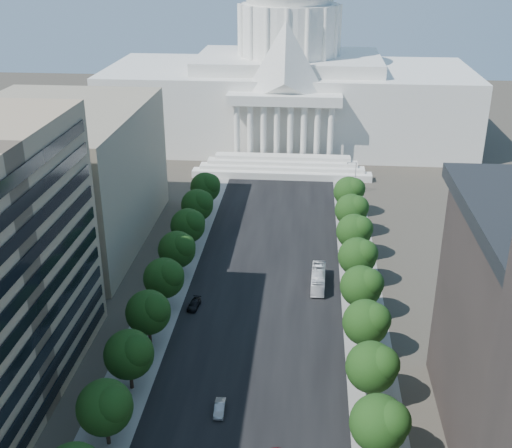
# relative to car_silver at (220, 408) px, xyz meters

# --- Properties ---
(road_asphalt) EXTENTS (30.00, 260.00, 0.01)m
(road_asphalt) POSITION_rel_car_silver_xyz_m (3.78, 46.36, -0.70)
(road_asphalt) COLOR black
(road_asphalt) RESTS_ON ground
(sidewalk_left) EXTENTS (8.00, 260.00, 0.02)m
(sidewalk_left) POSITION_rel_car_silver_xyz_m (-15.22, 46.36, -0.70)
(sidewalk_left) COLOR gray
(sidewalk_left) RESTS_ON ground
(sidewalk_right) EXTENTS (8.00, 260.00, 0.02)m
(sidewalk_right) POSITION_rel_car_silver_xyz_m (22.78, 46.36, -0.70)
(sidewalk_right) COLOR gray
(sidewalk_right) RESTS_ON ground
(capitol) EXTENTS (120.00, 56.00, 73.00)m
(capitol) POSITION_rel_car_silver_xyz_m (3.78, 141.25, 19.31)
(capitol) COLOR white
(capitol) RESTS_ON ground
(office_block_left_far) EXTENTS (38.00, 52.00, 30.00)m
(office_block_left_far) POSITION_rel_car_silver_xyz_m (-44.22, 56.36, 14.30)
(office_block_left_far) COLOR gray
(office_block_left_far) RESTS_ON ground
(tree_l_c) EXTENTS (7.79, 7.60, 9.97)m
(tree_l_c) POSITION_rel_car_silver_xyz_m (-13.88, -7.83, 5.75)
(tree_l_c) COLOR #33261C
(tree_l_c) RESTS_ON ground
(tree_l_d) EXTENTS (7.79, 7.60, 9.97)m
(tree_l_d) POSITION_rel_car_silver_xyz_m (-13.88, 4.17, 5.75)
(tree_l_d) COLOR #33261C
(tree_l_d) RESTS_ON ground
(tree_l_e) EXTENTS (7.79, 7.60, 9.97)m
(tree_l_e) POSITION_rel_car_silver_xyz_m (-13.88, 16.17, 5.75)
(tree_l_e) COLOR #33261C
(tree_l_e) RESTS_ON ground
(tree_l_f) EXTENTS (7.79, 7.60, 9.97)m
(tree_l_f) POSITION_rel_car_silver_xyz_m (-13.88, 28.17, 5.75)
(tree_l_f) COLOR #33261C
(tree_l_f) RESTS_ON ground
(tree_l_g) EXTENTS (7.79, 7.60, 9.97)m
(tree_l_g) POSITION_rel_car_silver_xyz_m (-13.88, 40.17, 5.75)
(tree_l_g) COLOR #33261C
(tree_l_g) RESTS_ON ground
(tree_l_h) EXTENTS (7.79, 7.60, 9.97)m
(tree_l_h) POSITION_rel_car_silver_xyz_m (-13.88, 52.17, 5.75)
(tree_l_h) COLOR #33261C
(tree_l_h) RESTS_ON ground
(tree_l_i) EXTENTS (7.79, 7.60, 9.97)m
(tree_l_i) POSITION_rel_car_silver_xyz_m (-13.88, 64.17, 5.75)
(tree_l_i) COLOR #33261C
(tree_l_i) RESTS_ON ground
(tree_l_j) EXTENTS (7.79, 7.60, 9.97)m
(tree_l_j) POSITION_rel_car_silver_xyz_m (-13.88, 76.17, 5.75)
(tree_l_j) COLOR #33261C
(tree_l_j) RESTS_ON ground
(tree_r_c) EXTENTS (7.79, 7.60, 9.97)m
(tree_r_c) POSITION_rel_car_silver_xyz_m (22.12, -7.83, 5.75)
(tree_r_c) COLOR #33261C
(tree_r_c) RESTS_ON ground
(tree_r_d) EXTENTS (7.79, 7.60, 9.97)m
(tree_r_d) POSITION_rel_car_silver_xyz_m (22.12, 4.17, 5.75)
(tree_r_d) COLOR #33261C
(tree_r_d) RESTS_ON ground
(tree_r_e) EXTENTS (7.79, 7.60, 9.97)m
(tree_r_e) POSITION_rel_car_silver_xyz_m (22.12, 16.17, 5.75)
(tree_r_e) COLOR #33261C
(tree_r_e) RESTS_ON ground
(tree_r_f) EXTENTS (7.79, 7.60, 9.97)m
(tree_r_f) POSITION_rel_car_silver_xyz_m (22.12, 28.17, 5.75)
(tree_r_f) COLOR #33261C
(tree_r_f) RESTS_ON ground
(tree_r_g) EXTENTS (7.79, 7.60, 9.97)m
(tree_r_g) POSITION_rel_car_silver_xyz_m (22.12, 40.17, 5.75)
(tree_r_g) COLOR #33261C
(tree_r_g) RESTS_ON ground
(tree_r_h) EXTENTS (7.79, 7.60, 9.97)m
(tree_r_h) POSITION_rel_car_silver_xyz_m (22.12, 52.17, 5.75)
(tree_r_h) COLOR #33261C
(tree_r_h) RESTS_ON ground
(tree_r_i) EXTENTS (7.79, 7.60, 9.97)m
(tree_r_i) POSITION_rel_car_silver_xyz_m (22.12, 64.17, 5.75)
(tree_r_i) COLOR #33261C
(tree_r_i) RESTS_ON ground
(tree_r_j) EXTENTS (7.79, 7.60, 9.97)m
(tree_r_j) POSITION_rel_car_silver_xyz_m (22.12, 76.17, 5.75)
(tree_r_j) COLOR #33261C
(tree_r_j) RESTS_ON ground
(streetlight_b) EXTENTS (2.61, 0.44, 9.00)m
(streetlight_b) POSITION_rel_car_silver_xyz_m (23.68, -8.64, 5.12)
(streetlight_b) COLOR gray
(streetlight_b) RESTS_ON ground
(streetlight_c) EXTENTS (2.61, 0.44, 9.00)m
(streetlight_c) POSITION_rel_car_silver_xyz_m (23.68, 16.36, 5.12)
(streetlight_c) COLOR gray
(streetlight_c) RESTS_ON ground
(streetlight_d) EXTENTS (2.61, 0.44, 9.00)m
(streetlight_d) POSITION_rel_car_silver_xyz_m (23.68, 41.36, 5.12)
(streetlight_d) COLOR gray
(streetlight_d) RESTS_ON ground
(streetlight_e) EXTENTS (2.61, 0.44, 9.00)m
(streetlight_e) POSITION_rel_car_silver_xyz_m (23.68, 66.36, 5.12)
(streetlight_e) COLOR gray
(streetlight_e) RESTS_ON ground
(streetlight_f) EXTENTS (2.61, 0.44, 9.00)m
(streetlight_f) POSITION_rel_car_silver_xyz_m (23.68, 91.36, 5.12)
(streetlight_f) COLOR gray
(streetlight_f) RESTS_ON ground
(car_silver) EXTENTS (1.60, 4.28, 1.40)m
(car_silver) POSITION_rel_car_silver_xyz_m (0.00, 0.00, 0.00)
(car_silver) COLOR #94969B
(car_silver) RESTS_ON ground
(car_dark_b) EXTENTS (2.37, 4.73, 1.32)m
(car_dark_b) POSITION_rel_car_silver_xyz_m (-8.84, 28.58, -0.04)
(car_dark_b) COLOR black
(car_dark_b) RESTS_ON ground
(city_bus) EXTENTS (2.94, 11.27, 3.12)m
(city_bus) POSITION_rel_car_silver_xyz_m (14.32, 39.13, 0.86)
(city_bus) COLOR white
(city_bus) RESTS_ON ground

